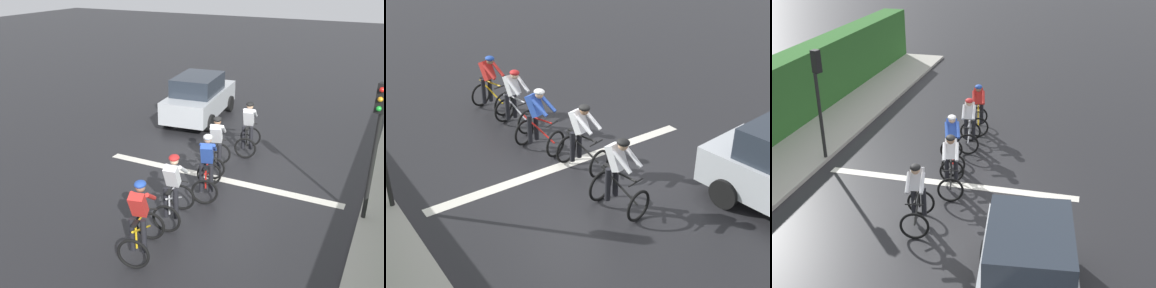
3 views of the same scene
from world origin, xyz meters
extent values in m
plane|color=black|center=(0.00, 0.00, 0.00)|extent=(80.00, 80.00, 0.00)
cube|color=#ADA89E|center=(-5.28, 2.00, 0.06)|extent=(2.80, 22.74, 0.12)
cube|color=gray|center=(-6.18, 2.00, 0.31)|extent=(0.44, 22.74, 0.62)
cube|color=silver|center=(0.00, 0.43, 0.00)|extent=(7.00, 0.30, 0.01)
torus|color=black|center=(0.09, 3.77, 0.34)|extent=(0.68, 0.21, 0.68)
torus|color=black|center=(-0.14, 4.77, 0.34)|extent=(0.68, 0.21, 0.68)
cylinder|color=gold|center=(-0.03, 4.27, 0.59)|extent=(0.27, 0.97, 0.51)
cylinder|color=gold|center=(-0.10, 4.57, 0.62)|extent=(0.04, 0.04, 0.55)
cylinder|color=gold|center=(-0.02, 4.22, 0.87)|extent=(0.21, 0.71, 0.04)
cube|color=black|center=(-0.10, 4.57, 0.91)|extent=(0.15, 0.24, 0.04)
cylinder|color=black|center=(0.07, 3.87, 0.84)|extent=(0.42, 0.13, 0.03)
cube|color=red|center=(-0.05, 4.37, 1.21)|extent=(0.39, 0.47, 0.57)
sphere|color=#9E7051|center=(-0.02, 4.22, 1.52)|extent=(0.20, 0.20, 0.20)
ellipsoid|color=#264CB2|center=(-0.02, 4.22, 1.59)|extent=(0.30, 0.33, 0.14)
cylinder|color=black|center=(0.04, 4.50, 0.57)|extent=(0.12, 0.12, 0.74)
cylinder|color=black|center=(-0.19, 4.44, 0.57)|extent=(0.12, 0.12, 0.74)
cylinder|color=red|center=(0.17, 4.13, 1.26)|extent=(0.20, 0.49, 0.37)
cylinder|color=red|center=(-0.14, 4.05, 1.26)|extent=(0.20, 0.49, 0.37)
torus|color=black|center=(0.07, 2.37, 0.34)|extent=(0.68, 0.16, 0.68)
torus|color=black|center=(-0.09, 3.37, 0.34)|extent=(0.68, 0.16, 0.68)
cylinder|color=silver|center=(-0.01, 2.87, 0.59)|extent=(0.19, 0.98, 0.51)
cylinder|color=silver|center=(-0.05, 3.17, 0.62)|extent=(0.04, 0.04, 0.55)
cylinder|color=silver|center=(0.00, 2.82, 0.87)|extent=(0.15, 0.71, 0.04)
cube|color=black|center=(-0.05, 3.17, 0.91)|extent=(0.13, 0.23, 0.04)
cylinder|color=black|center=(0.05, 2.47, 0.84)|extent=(0.42, 0.10, 0.03)
cube|color=white|center=(-0.02, 2.97, 1.21)|extent=(0.36, 0.45, 0.57)
sphere|color=beige|center=(0.00, 2.82, 1.52)|extent=(0.20, 0.20, 0.20)
ellipsoid|color=red|center=(0.00, 2.82, 1.59)|extent=(0.28, 0.31, 0.14)
cylinder|color=black|center=(0.08, 3.09, 0.57)|extent=(0.12, 0.12, 0.74)
cylinder|color=black|center=(-0.16, 3.05, 0.57)|extent=(0.12, 0.12, 0.74)
cylinder|color=white|center=(0.18, 2.71, 1.26)|extent=(0.16, 0.49, 0.37)
cylinder|color=white|center=(-0.14, 2.66, 1.26)|extent=(0.16, 0.49, 0.37)
torus|color=black|center=(0.00, 0.91, 0.34)|extent=(0.66, 0.27, 0.68)
torus|color=black|center=(-0.32, 1.88, 0.34)|extent=(0.66, 0.27, 0.68)
cylinder|color=red|center=(-0.16, 1.39, 0.59)|extent=(0.35, 0.95, 0.51)
cylinder|color=red|center=(-0.26, 1.68, 0.62)|extent=(0.04, 0.04, 0.55)
cylinder|color=red|center=(-0.14, 1.34, 0.87)|extent=(0.26, 0.69, 0.04)
cube|color=black|center=(-0.26, 1.68, 0.91)|extent=(0.16, 0.24, 0.04)
cylinder|color=black|center=(-0.03, 1.00, 0.84)|extent=(0.41, 0.16, 0.03)
cube|color=#2D51B7|center=(-0.19, 1.49, 1.21)|extent=(0.41, 0.48, 0.57)
sphere|color=tan|center=(-0.14, 1.34, 1.52)|extent=(0.20, 0.20, 0.20)
ellipsoid|color=silver|center=(-0.14, 1.34, 1.59)|extent=(0.32, 0.34, 0.14)
cylinder|color=black|center=(-0.11, 1.62, 0.57)|extent=(0.12, 0.12, 0.74)
cylinder|color=black|center=(-0.34, 1.55, 0.57)|extent=(0.12, 0.12, 0.74)
cylinder|color=#2D51B7|center=(0.05, 1.27, 1.26)|extent=(0.23, 0.48, 0.37)
cylinder|color=#2D51B7|center=(-0.26, 1.17, 1.26)|extent=(0.23, 0.48, 0.37)
torus|color=black|center=(0.29, -0.47, 0.34)|extent=(0.68, 0.21, 0.68)
torus|color=black|center=(0.06, 0.53, 0.34)|extent=(0.68, 0.21, 0.68)
cylinder|color=black|center=(0.18, 0.03, 0.59)|extent=(0.27, 0.97, 0.51)
cylinder|color=black|center=(0.11, 0.33, 0.62)|extent=(0.04, 0.04, 0.55)
cylinder|color=black|center=(0.19, -0.02, 0.87)|extent=(0.21, 0.71, 0.04)
cube|color=black|center=(0.11, 0.33, 0.91)|extent=(0.15, 0.24, 0.04)
cylinder|color=black|center=(0.27, -0.37, 0.84)|extent=(0.42, 0.13, 0.03)
cube|color=white|center=(0.15, 0.13, 1.21)|extent=(0.39, 0.47, 0.57)
sphere|color=#9E7051|center=(0.19, -0.02, 1.52)|extent=(0.20, 0.20, 0.20)
ellipsoid|color=black|center=(0.19, -0.02, 1.59)|extent=(0.30, 0.33, 0.14)
cylinder|color=black|center=(0.25, 0.25, 0.57)|extent=(0.12, 0.12, 0.74)
cylinder|color=black|center=(0.01, 0.20, 0.57)|extent=(0.12, 0.12, 0.74)
cylinder|color=white|center=(0.37, -0.11, 1.26)|extent=(0.20, 0.49, 0.37)
cylinder|color=white|center=(0.06, -0.19, 1.26)|extent=(0.20, 0.49, 0.37)
torus|color=black|center=(-0.06, -2.22, 0.34)|extent=(0.68, 0.18, 0.68)
torus|color=black|center=(-0.24, -1.22, 0.34)|extent=(0.68, 0.18, 0.68)
cylinder|color=black|center=(-0.15, -1.72, 0.59)|extent=(0.22, 0.98, 0.51)
cylinder|color=black|center=(-0.21, -1.42, 0.62)|extent=(0.04, 0.04, 0.55)
cylinder|color=black|center=(-0.14, -1.77, 0.87)|extent=(0.17, 0.71, 0.04)
cube|color=black|center=(-0.21, -1.42, 0.91)|extent=(0.14, 0.23, 0.04)
cylinder|color=black|center=(-0.08, -2.12, 0.84)|extent=(0.42, 0.11, 0.03)
cube|color=white|center=(-0.17, -1.62, 1.21)|extent=(0.37, 0.46, 0.57)
sphere|color=tan|center=(-0.14, -1.77, 1.52)|extent=(0.20, 0.20, 0.20)
ellipsoid|color=black|center=(-0.14, -1.77, 1.59)|extent=(0.29, 0.32, 0.14)
cylinder|color=black|center=(-0.07, -1.50, 0.57)|extent=(0.12, 0.12, 0.74)
cylinder|color=black|center=(-0.31, -1.54, 0.57)|extent=(0.12, 0.12, 0.74)
cylinder|color=white|center=(0.04, -1.88, 1.26)|extent=(0.17, 0.49, 0.37)
cylinder|color=white|center=(-0.28, -1.93, 1.26)|extent=(0.17, 0.49, 0.37)
cube|color=#B7BCC1|center=(2.68, -4.05, 0.70)|extent=(2.13, 4.26, 0.80)
cube|color=#262D38|center=(2.65, -3.80, 1.43)|extent=(1.72, 2.28, 0.66)
cylinder|color=black|center=(3.37, -2.69, 0.32)|extent=(0.29, 0.66, 0.64)
cylinder|color=black|center=(1.71, -2.87, 0.32)|extent=(0.29, 0.66, 0.64)
cylinder|color=black|center=(-3.97, 0.93, 1.35)|extent=(0.10, 0.10, 2.70)
cube|color=black|center=(-3.94, 1.03, 3.02)|extent=(0.25, 0.25, 0.64)
sphere|color=red|center=(-3.91, 1.13, 3.22)|extent=(0.11, 0.11, 0.11)
sphere|color=orange|center=(-3.91, 1.13, 3.02)|extent=(0.11, 0.11, 0.11)
sphere|color=green|center=(-3.91, 1.13, 2.82)|extent=(0.11, 0.11, 0.11)
camera|label=1|loc=(-4.30, 10.43, 5.54)|focal=40.26mm
camera|label=2|loc=(-5.82, -8.41, 6.17)|focal=48.05mm
camera|label=3|loc=(3.25, -10.98, 6.59)|focal=46.18mm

